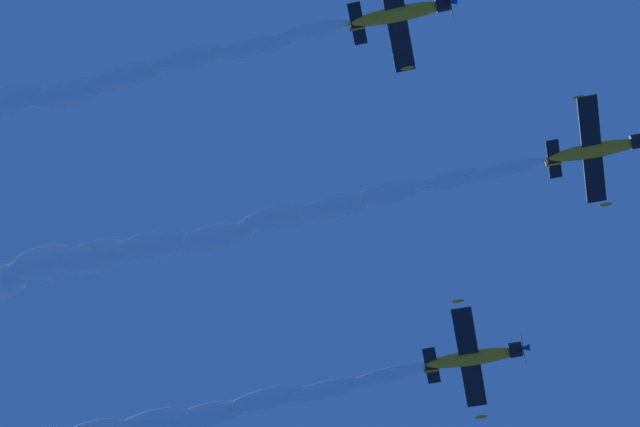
% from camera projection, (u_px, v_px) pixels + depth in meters
% --- Properties ---
extents(airplane_lead, '(7.42, 7.44, 3.44)m').
position_uv_depth(airplane_lead, '(598.00, 150.00, 78.63)').
color(airplane_lead, orange).
extents(airplane_left_wingman, '(7.43, 7.44, 3.45)m').
position_uv_depth(airplane_left_wingman, '(476.00, 357.00, 77.17)').
color(airplane_left_wingman, orange).
extents(airplane_right_wingman, '(7.41, 7.45, 3.35)m').
position_uv_depth(airplane_right_wingman, '(402.00, 13.00, 75.46)').
color(airplane_right_wingman, orange).
extents(smoke_trail_lead, '(39.83, 23.65, 5.29)m').
position_uv_depth(smoke_trail_lead, '(148.00, 247.00, 81.73)').
color(smoke_trail_lead, white).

